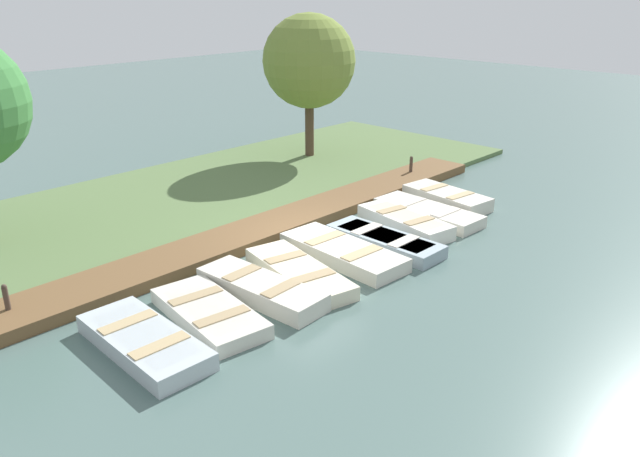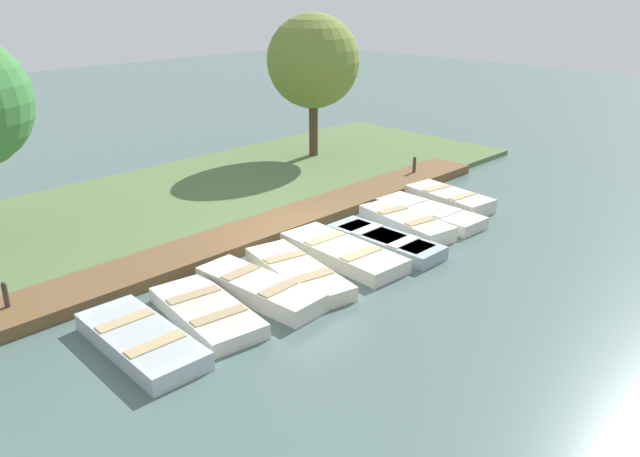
{
  "view_description": "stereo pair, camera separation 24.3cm",
  "coord_description": "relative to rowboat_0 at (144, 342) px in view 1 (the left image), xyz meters",
  "views": [
    {
      "loc": [
        10.5,
        -10.61,
        6.31
      ],
      "look_at": [
        0.53,
        -0.18,
        0.65
      ],
      "focal_mm": 35.0,
      "sensor_mm": 36.0,
      "label": 1
    },
    {
      "loc": [
        10.67,
        -10.44,
        6.31
      ],
      "look_at": [
        0.53,
        -0.18,
        0.65
      ],
      "focal_mm": 35.0,
      "sensor_mm": 36.0,
      "label": 2
    }
  ],
  "objects": [
    {
      "name": "rowboat_5",
      "position": [
        0.17,
        6.91,
        -0.01
      ],
      "size": [
        3.17,
        1.07,
        0.36
      ],
      "rotation": [
        0.0,
        0.0,
        -0.01
      ],
      "color": "#8C9EA8",
      "rests_on": "ground_plane"
    },
    {
      "name": "rowboat_3",
      "position": [
        -0.05,
        4.04,
        -0.01
      ],
      "size": [
        3.34,
        1.74,
        0.36
      ],
      "rotation": [
        0.0,
        0.0,
        -0.22
      ],
      "color": "beige",
      "rests_on": "ground_plane"
    },
    {
      "name": "rowboat_1",
      "position": [
        -0.05,
        1.51,
        -0.02
      ],
      "size": [
        2.99,
        1.62,
        0.34
      ],
      "rotation": [
        0.0,
        0.0,
        -0.14
      ],
      "color": "beige",
      "rests_on": "ground_plane"
    },
    {
      "name": "mooring_post_far",
      "position": [
        -2.87,
        12.22,
        0.24
      ],
      "size": [
        0.11,
        0.11,
        0.84
      ],
      "color": "#47382D",
      "rests_on": "ground_plane"
    },
    {
      "name": "shore_bank",
      "position": [
        -6.31,
        5.68,
        -0.1
      ],
      "size": [
        8.0,
        24.0,
        0.17
      ],
      "color": "#567042",
      "rests_on": "ground_plane"
    },
    {
      "name": "rowboat_4",
      "position": [
        -0.11,
        5.61,
        -0.0
      ],
      "size": [
        3.42,
        1.44,
        0.38
      ],
      "rotation": [
        0.0,
        0.0,
        -0.06
      ],
      "color": "beige",
      "rests_on": "ground_plane"
    },
    {
      "name": "rowboat_0",
      "position": [
        0.0,
        0.0,
        0.0
      ],
      "size": [
        3.04,
        1.3,
        0.38
      ],
      "rotation": [
        0.0,
        0.0,
        -0.03
      ],
      "color": "#B2BCC1",
      "rests_on": "ground_plane"
    },
    {
      "name": "rowboat_7",
      "position": [
        -0.26,
        9.48,
        -0.01
      ],
      "size": [
        3.28,
        1.28,
        0.36
      ],
      "rotation": [
        0.0,
        0.0,
        -0.05
      ],
      "color": "beige",
      "rests_on": "ground_plane"
    },
    {
      "name": "park_tree_left",
      "position": [
        -7.3,
        11.74,
        3.49
      ],
      "size": [
        3.41,
        3.41,
        5.4
      ],
      "color": "#4C3828",
      "rests_on": "ground_plane"
    },
    {
      "name": "dock_walkway",
      "position": [
        -2.73,
        5.68,
        -0.04
      ],
      "size": [
        1.49,
        17.27,
        0.29
      ],
      "color": "brown",
      "rests_on": "ground_plane"
    },
    {
      "name": "rowboat_6",
      "position": [
        -0.21,
        8.29,
        0.03
      ],
      "size": [
        3.0,
        1.5,
        0.43
      ],
      "rotation": [
        0.0,
        0.0,
        -0.18
      ],
      "color": "silver",
      "rests_on": "ground_plane"
    },
    {
      "name": "rowboat_2",
      "position": [
        -0.03,
        2.88,
        0.02
      ],
      "size": [
        3.15,
        1.18,
        0.42
      ],
      "rotation": [
        0.0,
        0.0,
        0.06
      ],
      "color": "beige",
      "rests_on": "ground_plane"
    },
    {
      "name": "mooring_post_near",
      "position": [
        -2.87,
        -1.3,
        0.24
      ],
      "size": [
        0.11,
        0.11,
        0.84
      ],
      "color": "#47382D",
      "rests_on": "ground_plane"
    },
    {
      "name": "rowboat_8",
      "position": [
        -0.52,
        10.86,
        0.03
      ],
      "size": [
        2.81,
        1.45,
        0.44
      ],
      "rotation": [
        0.0,
        0.0,
        -0.13
      ],
      "color": "beige",
      "rests_on": "ground_plane"
    },
    {
      "name": "ground_plane",
      "position": [
        -1.31,
        5.68,
        -0.19
      ],
      "size": [
        80.0,
        80.0,
        0.0
      ],
      "primitive_type": "plane",
      "color": "#4C6660"
    }
  ]
}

